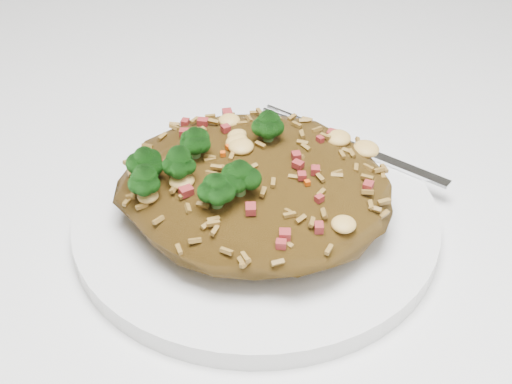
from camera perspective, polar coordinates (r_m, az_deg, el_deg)
dining_table at (r=0.61m, az=-3.21°, el=-3.34°), size 1.20×0.80×0.75m
plate at (r=0.48m, az=0.00°, el=-2.07°), size 0.24×0.24×0.01m
fried_rice at (r=0.46m, az=-0.20°, el=1.22°), size 0.18×0.16×0.06m
fork at (r=0.53m, az=8.14°, el=3.45°), size 0.16×0.07×0.00m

